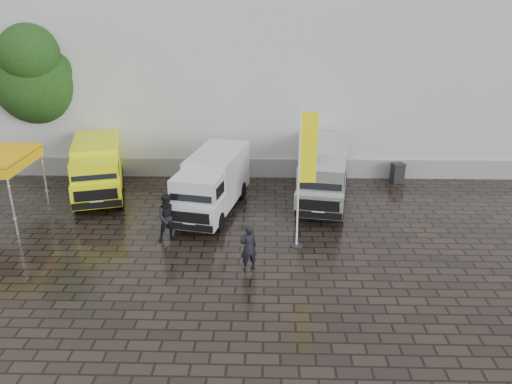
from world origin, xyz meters
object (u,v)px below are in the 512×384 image
wheelie_bin (398,173)px  van_silver (324,174)px  van_yellow (98,170)px  van_white (212,185)px  flagpole (304,171)px  person_tent (169,218)px  person_front (249,247)px

wheelie_bin → van_silver: bearing=-156.8°
van_yellow → van_white: 5.90m
van_silver → wheelie_bin: size_ratio=6.05×
flagpole → person_tent: bearing=176.2°
person_front → van_yellow: bearing=-65.7°
van_yellow → van_white: bearing=-33.4°
person_front → flagpole: bearing=-160.0°
wheelie_bin → person_tent: 12.55m
wheelie_bin → person_tent: size_ratio=0.52×
van_silver → person_tent: 7.67m
van_silver → flagpole: size_ratio=1.12×
van_yellow → wheelie_bin: (14.72, 2.22, -0.77)m
person_tent → flagpole: bearing=-22.8°
flagpole → wheelie_bin: size_ratio=5.42×
van_white → person_front: 5.35m
van_white → person_tent: size_ratio=3.00×
person_front → person_tent: bearing=-57.4°
person_tent → wheelie_bin: bearing=14.3°
van_yellow → flagpole: size_ratio=1.01×
person_front → person_tent: person_tent is taller
wheelie_bin → person_tent: person_tent is taller
person_front → van_white: bearing=-93.5°
wheelie_bin → van_yellow: bearing=178.7°
van_yellow → van_white: (5.62, -1.79, -0.01)m
van_silver → van_yellow: bearing=-172.6°
van_yellow → person_tent: bearing=-63.5°
flagpole → person_tent: flagpole is taller
van_white → van_silver: (5.02, 1.35, 0.05)m
van_yellow → van_silver: (10.63, -0.44, 0.04)m
van_white → person_front: size_ratio=3.38×
van_white → flagpole: size_ratio=1.07×
van_white → person_front: (1.79, -5.03, -0.40)m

